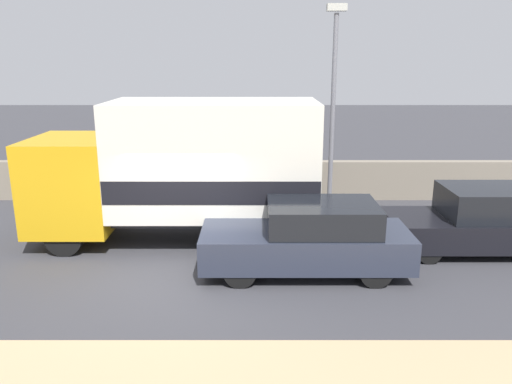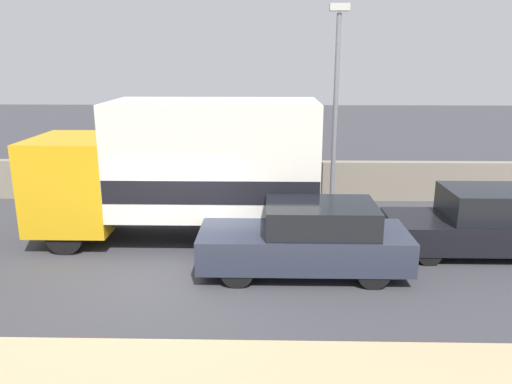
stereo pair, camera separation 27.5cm
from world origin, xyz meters
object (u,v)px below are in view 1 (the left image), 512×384
object	(u,v)px
car_hatchback	(309,239)
car_sedan_second	(477,221)
street_lamp	(333,93)
box_truck	(184,169)

from	to	relation	value
car_hatchback	car_sedan_second	bearing A→B (deg)	-163.28
street_lamp	box_truck	size ratio (longest dim) A/B	0.85
box_truck	car_sedan_second	world-z (taller)	box_truck
car_hatchback	street_lamp	bearing A→B (deg)	-103.23
box_truck	street_lamp	bearing A→B (deg)	-146.00
box_truck	car_hatchback	distance (m)	3.75
car_hatchback	box_truck	bearing A→B (deg)	-34.81
box_truck	car_hatchback	bearing A→B (deg)	145.19
box_truck	car_hatchback	xyz separation A→B (m)	(2.94, -2.05, -1.10)
car_sedan_second	car_hatchback	bearing A→B (deg)	16.72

